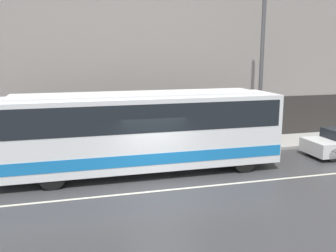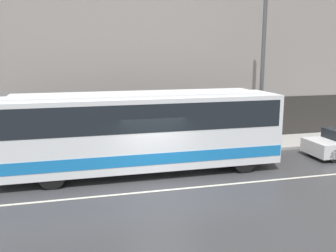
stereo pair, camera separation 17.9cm
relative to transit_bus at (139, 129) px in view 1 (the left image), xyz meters
The scene contains 6 objects.
ground_plane 2.97m from the transit_bus, 81.46° to the right, with size 60.00×60.00×0.00m, color #38383A.
sidewalk 3.63m from the transit_bus, 83.78° to the left, with size 60.00×2.80×0.14m.
building_facade 5.45m from the transit_bus, 85.82° to the left, with size 60.00×0.35×9.71m.
lane_stripe 2.97m from the transit_bus, 81.46° to the right, with size 54.00×0.14×0.01m.
transit_bus is the anchor object (origin of this frame).
utility_pole_near 7.74m from the transit_bus, 20.14° to the left, with size 0.20×0.20×8.72m.
Camera 1 is at (-3.15, -12.55, 4.98)m, focal length 40.00 mm.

